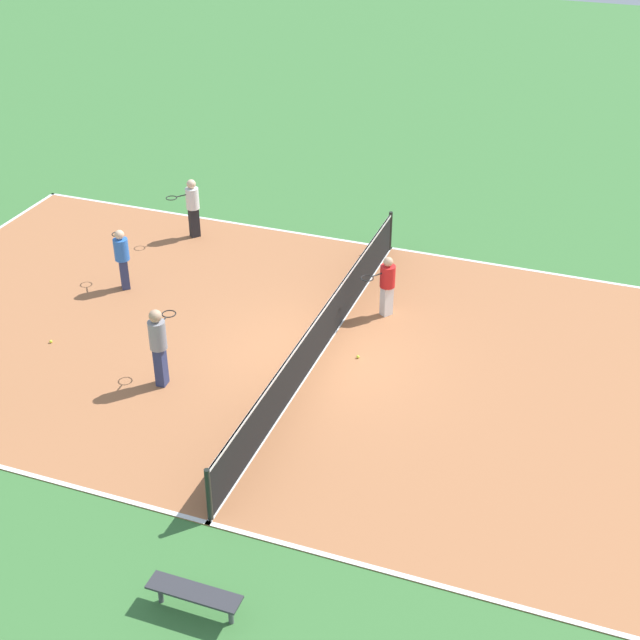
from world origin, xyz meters
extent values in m
plane|color=#3D7538|center=(0.00, 0.00, 0.00)|extent=(80.00, 80.00, 0.00)
cube|color=#AD6B42|center=(0.00, 0.00, 0.01)|extent=(11.26, 21.66, 0.02)
cube|color=white|center=(-5.58, 0.00, 0.02)|extent=(0.10, 21.66, 0.00)
cube|color=white|center=(5.58, 0.00, 0.02)|extent=(0.10, 21.66, 0.00)
cube|color=white|center=(0.00, 0.00, 0.02)|extent=(11.26, 0.10, 0.00)
cylinder|color=black|center=(-5.48, 0.00, 0.57)|extent=(0.10, 0.10, 1.10)
cylinder|color=black|center=(5.48, 0.00, 0.57)|extent=(0.10, 0.10, 1.10)
cube|color=black|center=(0.00, 0.00, 0.55)|extent=(10.96, 0.03, 1.05)
cube|color=white|center=(0.00, 0.00, 1.04)|extent=(10.96, 0.04, 0.06)
cube|color=#333338|center=(-7.34, -0.66, 0.43)|extent=(0.36, 1.49, 0.04)
cylinder|color=#4C4C51|center=(-7.34, -1.25, 0.21)|extent=(0.08, 0.08, 0.41)
cylinder|color=#4C4C51|center=(-7.34, -0.07, 0.21)|extent=(0.08, 0.08, 0.41)
cube|color=navy|center=(1.18, 5.59, 0.42)|extent=(0.32, 0.31, 0.79)
cylinder|color=blue|center=(1.18, 5.59, 1.09)|extent=(0.50, 0.50, 0.55)
sphere|color=beige|center=(1.18, 5.59, 1.48)|extent=(0.24, 0.24, 0.24)
cylinder|color=#262626|center=(1.43, 5.79, 1.23)|extent=(0.24, 0.19, 0.03)
torus|color=black|center=(1.65, 5.96, 1.23)|extent=(0.43, 0.43, 0.02)
cube|color=white|center=(2.15, -0.88, 0.40)|extent=(0.32, 0.31, 0.76)
cylinder|color=red|center=(2.15, -0.88, 1.05)|extent=(0.50, 0.50, 0.53)
sphere|color=tan|center=(2.15, -0.88, 1.42)|extent=(0.23, 0.23, 0.23)
cylinder|color=#262626|center=(1.89, -0.70, 1.18)|extent=(0.25, 0.19, 0.03)
torus|color=black|center=(1.66, -0.54, 1.18)|extent=(0.42, 0.42, 0.02)
cube|color=navy|center=(-2.20, 2.72, 0.47)|extent=(0.27, 0.22, 0.90)
cylinder|color=gray|center=(-2.20, 2.72, 1.23)|extent=(0.38, 0.38, 0.63)
sphere|color=tan|center=(-2.20, 2.72, 1.68)|extent=(0.27, 0.27, 0.27)
cylinder|color=#262626|center=(-1.88, 2.74, 1.39)|extent=(0.28, 0.05, 0.03)
torus|color=black|center=(-1.60, 2.76, 1.39)|extent=(0.32, 0.32, 0.02)
cube|color=black|center=(4.42, 5.31, 0.44)|extent=(0.32, 0.31, 0.84)
cylinder|color=white|center=(4.42, 5.31, 1.15)|extent=(0.51, 0.51, 0.59)
sphere|color=beige|center=(4.42, 5.31, 1.57)|extent=(0.25, 0.25, 0.25)
cylinder|color=#262626|center=(4.17, 5.51, 1.30)|extent=(0.24, 0.20, 0.03)
torus|color=black|center=(3.95, 5.69, 1.30)|extent=(0.43, 0.43, 0.02)
sphere|color=#CCE033|center=(0.13, -0.84, 0.06)|extent=(0.07, 0.07, 0.07)
sphere|color=#CCE033|center=(-1.65, 5.86, 0.06)|extent=(0.07, 0.07, 0.07)
camera|label=1|loc=(-15.45, -5.63, 10.85)|focal=50.00mm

